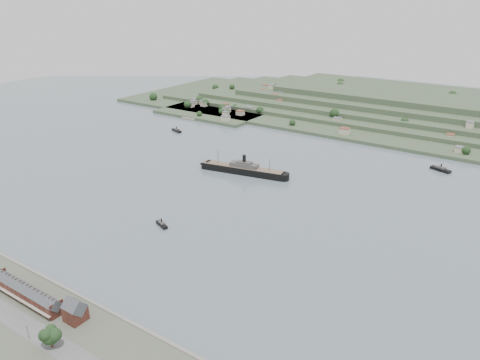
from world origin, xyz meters
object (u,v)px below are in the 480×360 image
Objects in this scene: terrace_row at (27,293)px; tugboat at (162,224)px; fig_tree at (50,335)px; steamship at (240,169)px; gabled_building at (75,311)px.

terrace_row reaches higher than tugboat.
tugboat is at bearing 110.35° from fig_tree.
steamship is at bearing 94.13° from terrace_row.
fig_tree is at bearing -69.85° from gabled_building.
gabled_building is 21.64m from fig_tree.
steamship is 7.78× the size of fig_tree.
tugboat is (-40.50, 109.01, -6.65)m from gabled_building.
steamship is 127.89m from tugboat.
steamship is at bearing 103.65° from fig_tree.
tugboat is at bearing -83.57° from steamship.
gabled_building is at bearing 6.12° from terrace_row.
fig_tree is at bearing -76.35° from steamship.
gabled_building is 0.15× the size of steamship.
fig_tree is (62.26, -256.33, 5.25)m from steamship.
gabled_building is at bearing -69.62° from tugboat.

